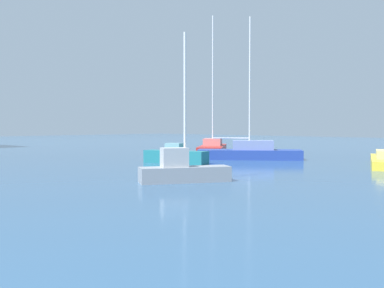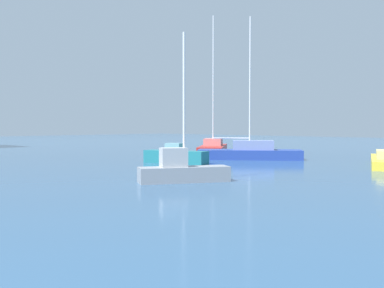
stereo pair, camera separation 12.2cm
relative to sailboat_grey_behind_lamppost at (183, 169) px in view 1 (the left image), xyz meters
name	(u,v)px [view 1 (the left image)]	position (x,y,z in m)	size (l,w,h in m)	color
water	(57,168)	(-0.76, 10.28, -0.60)	(160.00, 160.00, 0.00)	#2D5175
sailboat_grey_behind_lamppost	(183,169)	(0.00, 0.00, 0.00)	(4.26, 3.06, 6.99)	gray
sailboat_blue_outer_mooring	(250,152)	(13.52, 6.26, -0.01)	(6.69, 7.66, 11.03)	#233D93
motorboat_teal_distant_east	(176,156)	(6.95, 7.78, -0.08)	(2.40, 4.80, 1.41)	#1E707A
sailboat_red_mid_harbor	(213,147)	(17.42, 13.65, -0.04)	(8.04, 6.83, 12.98)	#B22823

